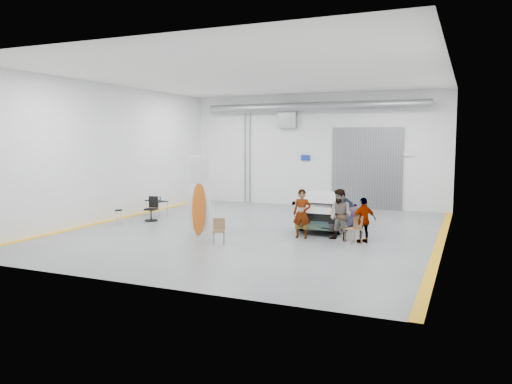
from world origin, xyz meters
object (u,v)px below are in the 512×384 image
at_px(person_b, 340,215).
at_px(folding_chair_near, 219,236).
at_px(work_table, 155,201).
at_px(folding_chair_far, 353,235).
at_px(person_c, 364,220).
at_px(surfboard_display, 198,201).
at_px(shop_stool, 119,217).
at_px(person_a, 302,214).
at_px(sedan_car, 332,211).
at_px(office_chair, 152,210).

bearing_deg(person_b, folding_chair_near, -131.29).
relative_size(person_b, work_table, 1.47).
bearing_deg(folding_chair_near, folding_chair_far, 1.82).
relative_size(person_c, work_table, 1.26).
height_order(person_b, work_table, person_b).
bearing_deg(surfboard_display, work_table, 130.25).
bearing_deg(folding_chair_far, shop_stool, -137.65).
relative_size(surfboard_display, work_table, 2.53).
bearing_deg(shop_stool, person_c, 2.45).
bearing_deg(folding_chair_near, person_c, 2.62).
bearing_deg(shop_stool, person_a, 2.71).
height_order(sedan_car, person_a, person_a).
xyz_separation_m(sedan_car, folding_chair_near, (-2.74, -4.73, -0.39)).
relative_size(surfboard_display, shop_stool, 4.89).
bearing_deg(person_c, person_b, -40.98).
bearing_deg(person_b, surfboard_display, -149.77).
bearing_deg(folding_chair_near, shop_stool, 140.21).
bearing_deg(folding_chair_far, surfboard_display, -130.41).
height_order(person_a, work_table, person_a).
bearing_deg(surfboard_display, person_c, -0.80).
height_order(person_a, folding_chair_far, person_a).
height_order(folding_chair_near, shop_stool, folding_chair_near).
height_order(person_a, person_c, person_a).
relative_size(person_b, person_c, 1.16).
bearing_deg(office_chair, shop_stool, -118.08).
bearing_deg(folding_chair_far, person_c, 76.22).
bearing_deg(office_chair, surfboard_display, -34.68).
height_order(person_b, surfboard_display, surfboard_display).
bearing_deg(shop_stool, work_table, 92.24).
relative_size(person_a, shop_stool, 2.76).
bearing_deg(sedan_car, person_c, 130.02).
bearing_deg(surfboard_display, person_b, 0.78).
bearing_deg(person_b, shop_stool, -158.80).
bearing_deg(person_c, shop_stool, -38.52).
distance_m(folding_chair_near, shop_stool, 5.89).
bearing_deg(office_chair, person_b, -10.86).
distance_m(person_c, work_table, 10.55).
relative_size(folding_chair_far, shop_stool, 1.49).
relative_size(sedan_car, person_c, 2.86).
xyz_separation_m(person_b, shop_stool, (-9.34, -0.44, -0.60)).
bearing_deg(folding_chair_far, office_chair, -146.58).
relative_size(person_a, surfboard_display, 0.57).
xyz_separation_m(surfboard_display, work_table, (-4.30, 3.46, -0.58)).
xyz_separation_m(sedan_car, person_b, (0.97, -2.58, 0.27)).
xyz_separation_m(person_c, surfboard_display, (-5.98, -1.07, 0.49)).
bearing_deg(work_table, folding_chair_near, -38.38).
height_order(surfboard_display, office_chair, surfboard_display).
bearing_deg(work_table, folding_chair_far, -14.70).
relative_size(person_b, folding_chair_far, 1.91).
distance_m(sedan_car, person_b, 2.76).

